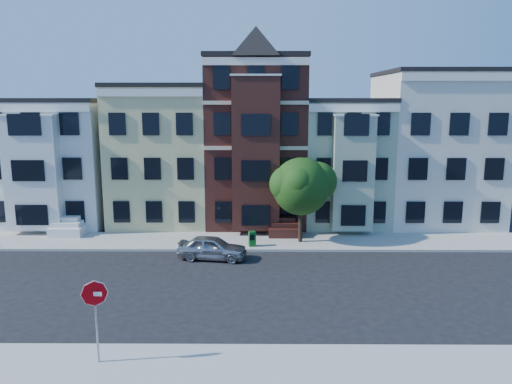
{
  "coord_description": "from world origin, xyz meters",
  "views": [
    {
      "loc": [
        0.24,
        -23.42,
        9.27
      ],
      "look_at": [
        0.05,
        3.56,
        4.2
      ],
      "focal_mm": 35.0,
      "sensor_mm": 36.0,
      "label": 1
    }
  ],
  "objects_px": {
    "newspaper_box": "(252,239)",
    "stop_sign": "(96,317)",
    "parked_car": "(212,248)",
    "street_tree": "(301,190)"
  },
  "relations": [
    {
      "from": "parked_car",
      "to": "stop_sign",
      "type": "distance_m",
      "value": 12.3
    },
    {
      "from": "parked_car",
      "to": "stop_sign",
      "type": "bearing_deg",
      "value": 174.53
    },
    {
      "from": "parked_car",
      "to": "newspaper_box",
      "type": "bearing_deg",
      "value": -39.14
    },
    {
      "from": "street_tree",
      "to": "stop_sign",
      "type": "bearing_deg",
      "value": -118.87
    },
    {
      "from": "newspaper_box",
      "to": "stop_sign",
      "type": "xyz_separation_m",
      "value": [
        -5.2,
        -14.04,
        1.23
      ]
    },
    {
      "from": "street_tree",
      "to": "parked_car",
      "type": "bearing_deg",
      "value": -149.81
    },
    {
      "from": "newspaper_box",
      "to": "stop_sign",
      "type": "height_order",
      "value": "stop_sign"
    },
    {
      "from": "parked_car",
      "to": "newspaper_box",
      "type": "xyz_separation_m",
      "value": [
        2.31,
        2.14,
        -0.07
      ]
    },
    {
      "from": "stop_sign",
      "to": "street_tree",
      "type": "bearing_deg",
      "value": 64.61
    },
    {
      "from": "newspaper_box",
      "to": "street_tree",
      "type": "bearing_deg",
      "value": 5.65
    }
  ]
}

